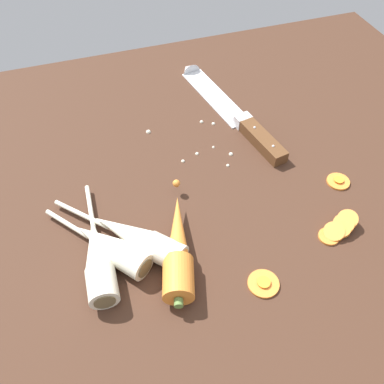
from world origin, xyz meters
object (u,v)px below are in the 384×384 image
Objects in this scene: chefs_knife at (226,106)px; parsnip_front at (98,258)px; parsnip_mid_right at (110,247)px; carrot_slice_stack at (339,228)px; carrot_slice_stray_mid at (338,181)px; parsnip_mid_left at (137,238)px; carrot_slice_stray_near at (264,283)px; whole_carrot at (178,248)px.

chefs_knife is 40.51cm from parsnip_front.
parsnip_mid_right reaches higher than carrot_slice_stack.
carrot_slice_stray_mid is (40.06, 3.49, -1.62)cm from parsnip_front.
carrot_slice_stray_near is at bearing -37.92° from parsnip_mid_left.
whole_carrot is (-18.80, -29.40, 1.45)cm from chefs_knife.
carrot_slice_stray_mid is (19.60, 13.27, -0.00)cm from carrot_slice_stray_near.
carrot_slice_stray_near is at bearing -162.21° from carrot_slice_stack.
parsnip_mid_left is (-5.00, 3.42, -0.12)cm from whole_carrot.
whole_carrot reaches higher than carrot_slice_stack.
carrot_slice_stray_mid is at bearing 3.19° from parsnip_mid_left.
carrot_slice_stray_near is (18.51, -11.06, -1.62)cm from parsnip_mid_right.
parsnip_mid_left is at bearing 4.48° from parsnip_mid_right.
carrot_slice_stray_near is at bearing -145.90° from carrot_slice_stray_mid.
parsnip_front is 1.15× the size of parsnip_mid_left.
parsnip_front is 5.57× the size of carrot_slice_stray_mid.
carrot_slice_stray_near is (20.46, -9.78, -1.62)cm from parsnip_front.
whole_carrot is 5.44× the size of carrot_slice_stray_mid.
parsnip_mid_right is 4.35× the size of carrot_slice_stray_mid.
parsnip_mid_right is 38.21cm from carrot_slice_stray_mid.
parsnip_mid_right reaches higher than carrot_slice_stray_near.
chefs_knife is 2.13× the size of parsnip_mid_right.
parsnip_mid_right is at bearing 33.21° from parsnip_front.
carrot_slice_stray_mid is at bearing 58.41° from carrot_slice_stack.
carrot_slice_stray_near is at bearing -103.86° from chefs_knife.
parsnip_mid_left is 18.57cm from carrot_slice_stray_near.
chefs_knife is 1.91× the size of parsnip_mid_left.
parsnip_front is at bearing 154.44° from carrot_slice_stray_near.
whole_carrot reaches higher than carrot_slice_stray_near.
parsnip_mid_left is at bearing 166.74° from carrot_slice_stack.
carrot_slice_stray_near is at bearing -30.85° from parsnip_mid_right.
carrot_slice_stray_mid is at bearing 10.35° from whole_carrot.
carrot_slice_stack is at bearing -13.26° from parsnip_mid_left.
carrot_slice_stray_near is at bearing -39.62° from whole_carrot.
whole_carrot is 12.57cm from carrot_slice_stray_near.
whole_carrot is at bearing 140.38° from carrot_slice_stray_near.
parsnip_mid_left is at bearing -176.81° from carrot_slice_stray_mid.
parsnip_mid_right is at bearing -175.52° from parsnip_mid_left.
chefs_knife is 38.22cm from parsnip_mid_right.
parsnip_mid_left is 1.12× the size of parsnip_mid_right.
whole_carrot is 6.06cm from parsnip_mid_left.
parsnip_front reaches higher than carrot_slice_stray_near.
chefs_knife is 9.28× the size of carrot_slice_stray_mid.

